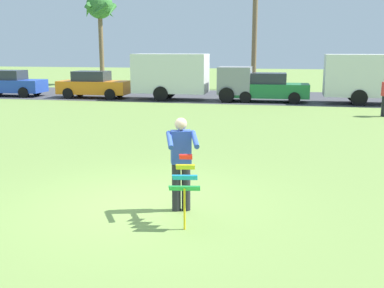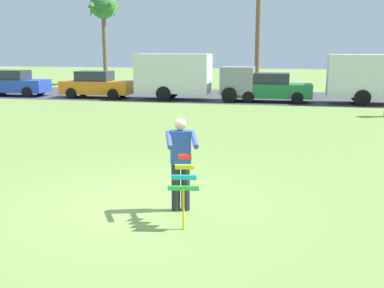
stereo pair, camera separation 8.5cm
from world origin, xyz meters
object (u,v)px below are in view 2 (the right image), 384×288
kite_held (184,180)px  palm_tree_left_near (103,9)px  parked_car_orange (97,85)px  parked_truck_grey_van (188,75)px  person_kite_flyer (181,161)px  parked_car_blue (13,84)px  parked_car_green (272,88)px

kite_held → palm_tree_left_near: palm_tree_left_near is taller
parked_car_orange → palm_tree_left_near: bearing=109.4°
kite_held → parked_truck_grey_van: size_ratio=0.18×
person_kite_flyer → parked_car_blue: person_kite_flyer is taller
kite_held → palm_tree_left_near: bearing=114.7°
parked_car_orange → parked_car_green: same height
parked_car_orange → palm_tree_left_near: size_ratio=0.57×
kite_held → parked_car_green: bearing=87.9°
parked_truck_grey_van → parked_car_green: bearing=-0.0°
person_kite_flyer → parked_car_orange: person_kite_flyer is taller
kite_held → person_kite_flyer: bearing=107.5°
kite_held → parked_truck_grey_van: bearing=102.3°
person_kite_flyer → kite_held: size_ratio=1.46×
parked_car_blue → parked_car_orange: (5.55, 0.00, 0.00)m
person_kite_flyer → palm_tree_left_near: palm_tree_left_near is taller
person_kite_flyer → parked_truck_grey_van: bearing=102.1°
parked_car_orange → palm_tree_left_near: 11.76m
person_kite_flyer → parked_car_green: bearing=87.1°
palm_tree_left_near → parked_car_orange: bearing=-70.6°
parked_car_orange → parked_truck_grey_van: bearing=0.0°
person_kite_flyer → parked_car_orange: (-9.48, 18.09, -0.18)m
palm_tree_left_near → parked_truck_grey_van: bearing=-47.5°
person_kite_flyer → kite_held: person_kite_flyer is taller
person_kite_flyer → palm_tree_left_near: size_ratio=0.24×
parked_car_orange → parked_truck_grey_van: 5.62m
person_kite_flyer → parked_truck_grey_van: size_ratio=0.26×
parked_car_orange → kite_held: bearing=-62.7°
parked_car_green → person_kite_flyer: bearing=-92.9°
kite_held → parked_car_orange: bearing=117.3°
person_kite_flyer → parked_car_green: 18.12m
parked_truck_grey_van → palm_tree_left_near: 14.23m
parked_truck_grey_van → palm_tree_left_near: size_ratio=0.92×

